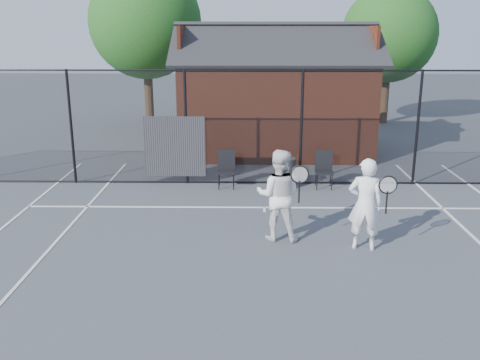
{
  "coord_description": "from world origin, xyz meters",
  "views": [
    {
      "loc": [
        -0.39,
        -8.7,
        4.02
      ],
      "look_at": [
        -0.54,
        1.48,
        1.1
      ],
      "focal_mm": 40.0,
      "sensor_mm": 36.0,
      "label": 1
    }
  ],
  "objects_px": {
    "chair_right": "(324,170)",
    "waste_bin": "(285,173)",
    "player_back": "(279,195)",
    "chair_left": "(226,170)",
    "player_front": "(366,204)",
    "clubhouse": "(275,103)"
  },
  "relations": [
    {
      "from": "player_back",
      "to": "chair_left",
      "type": "relative_size",
      "value": 1.9
    },
    {
      "from": "waste_bin",
      "to": "chair_left",
      "type": "bearing_deg",
      "value": 180.0
    },
    {
      "from": "chair_left",
      "to": "waste_bin",
      "type": "distance_m",
      "value": 1.51
    },
    {
      "from": "clubhouse",
      "to": "player_front",
      "type": "xyz_separation_m",
      "value": [
        1.29,
        -8.32,
        -0.73
      ]
    },
    {
      "from": "player_front",
      "to": "waste_bin",
      "type": "distance_m",
      "value": 4.14
    },
    {
      "from": "chair_left",
      "to": "chair_right",
      "type": "xyz_separation_m",
      "value": [
        2.52,
        0.0,
        -0.0
      ]
    },
    {
      "from": "chair_right",
      "to": "waste_bin",
      "type": "height_order",
      "value": "chair_right"
    },
    {
      "from": "clubhouse",
      "to": "waste_bin",
      "type": "relative_size",
      "value": 8.22
    },
    {
      "from": "player_front",
      "to": "waste_bin",
      "type": "relative_size",
      "value": 2.21
    },
    {
      "from": "player_front",
      "to": "chair_left",
      "type": "relative_size",
      "value": 1.85
    },
    {
      "from": "player_front",
      "to": "chair_right",
      "type": "distance_m",
      "value": 3.95
    },
    {
      "from": "clubhouse",
      "to": "player_back",
      "type": "bearing_deg",
      "value": -92.11
    },
    {
      "from": "player_front",
      "to": "clubhouse",
      "type": "bearing_deg",
      "value": 98.82
    },
    {
      "from": "chair_right",
      "to": "waste_bin",
      "type": "xyz_separation_m",
      "value": [
        -1.01,
        0.0,
        -0.07
      ]
    },
    {
      "from": "player_back",
      "to": "chair_left",
      "type": "distance_m",
      "value": 3.68
    },
    {
      "from": "player_front",
      "to": "player_back",
      "type": "relative_size",
      "value": 0.97
    },
    {
      "from": "chair_left",
      "to": "clubhouse",
      "type": "bearing_deg",
      "value": 71.09
    },
    {
      "from": "clubhouse",
      "to": "chair_left",
      "type": "distance_m",
      "value": 4.77
    },
    {
      "from": "player_back",
      "to": "waste_bin",
      "type": "xyz_separation_m",
      "value": [
        0.36,
        3.47,
        -0.51
      ]
    },
    {
      "from": "chair_right",
      "to": "clubhouse",
      "type": "bearing_deg",
      "value": 106.22
    },
    {
      "from": "clubhouse",
      "to": "player_front",
      "type": "height_order",
      "value": "clubhouse"
    },
    {
      "from": "player_front",
      "to": "chair_right",
      "type": "xyz_separation_m",
      "value": [
        -0.21,
        3.92,
        -0.41
      ]
    }
  ]
}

